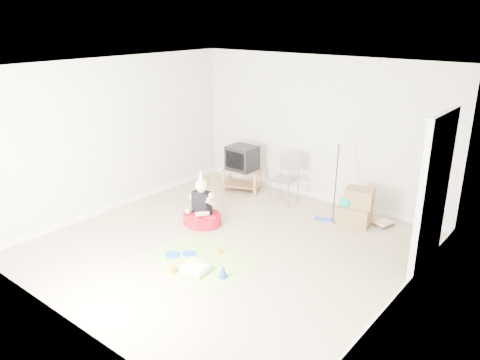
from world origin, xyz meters
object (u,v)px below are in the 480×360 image
Objects in this scene: birthday_cake at (195,269)px; cardboard_boxes at (356,207)px; crt_tv at (242,158)px; seated_woman at (202,212)px; folding_chair at (285,179)px; tv_stand at (242,178)px.

cardboard_boxes is at bearing 70.21° from birthday_cake.
cardboard_boxes reaches higher than birthday_cake.
crt_tv is 1.77m from seated_woman.
birthday_cake is (0.97, -1.17, -0.16)m from seated_woman.
crt_tv reaches higher than birthday_cake.
seated_woman is at bearing 129.60° from birthday_cake.
cardboard_boxes is at bearing 38.58° from seated_woman.
cardboard_boxes is 2.91m from birthday_cake.
folding_chair is at bearing 177.21° from cardboard_boxes.
tv_stand is 2.18× the size of birthday_cake.
folding_chair is 1.72m from seated_woman.
crt_tv is (0.00, 0.00, 0.40)m from tv_stand.
tv_stand is 0.87× the size of folding_chair.
folding_chair reaches higher than crt_tv.
crt_tv is at bearing 106.23° from seated_woman.
tv_stand is 3.17m from birthday_cake.
folding_chair is 0.97× the size of seated_woman.
folding_chair is (0.99, -0.02, 0.19)m from tv_stand.
tv_stand is 1.71m from seated_woman.
tv_stand reaches higher than birthday_cake.
birthday_cake is (-0.98, -2.73, -0.25)m from cardboard_boxes.
folding_chair is at bearing -0.88° from crt_tv.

